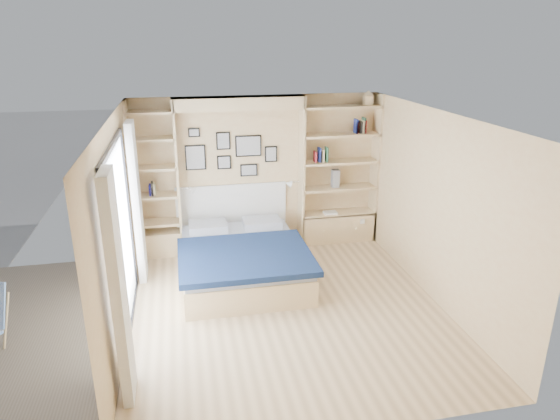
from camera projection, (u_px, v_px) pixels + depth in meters
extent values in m
plane|color=tan|center=(286.00, 308.00, 6.55)|extent=(4.50, 4.50, 0.00)
plane|color=#D1B785|center=(258.00, 172.00, 8.21)|extent=(4.00, 0.00, 4.00)
plane|color=#D1B785|center=(346.00, 313.00, 4.06)|extent=(4.00, 0.00, 4.00)
plane|color=#D1B785|center=(118.00, 231.00, 5.76)|extent=(0.00, 4.50, 4.50)
plane|color=#D1B785|center=(436.00, 208.00, 6.51)|extent=(0.00, 4.50, 4.50)
plane|color=white|center=(287.00, 117.00, 5.72)|extent=(4.50, 4.50, 0.00)
cube|color=#D6B685|center=(178.00, 179.00, 7.81)|extent=(0.04, 0.35, 2.50)
cube|color=#D6B685|center=(301.00, 173.00, 8.19)|extent=(0.04, 0.35, 2.50)
cube|color=#D6B685|center=(239.00, 103.00, 7.61)|extent=(2.00, 0.35, 0.20)
cube|color=#D6B685|center=(375.00, 169.00, 8.43)|extent=(0.04, 0.35, 2.50)
cube|color=#D6B685|center=(133.00, 182.00, 7.68)|extent=(0.04, 0.35, 2.50)
cube|color=#D6B685|center=(337.00, 226.00, 8.64)|extent=(1.30, 0.35, 0.50)
cube|color=#D6B685|center=(160.00, 243.00, 8.09)|extent=(0.70, 0.35, 0.40)
cube|color=black|center=(111.00, 147.00, 5.44)|extent=(0.04, 2.08, 0.06)
cube|color=black|center=(131.00, 322.00, 6.17)|extent=(0.04, 2.08, 0.06)
cube|color=black|center=(112.00, 283.00, 4.87)|extent=(0.04, 0.06, 2.20)
cube|color=black|center=(129.00, 214.00, 6.75)|extent=(0.04, 0.06, 2.20)
cube|color=silver|center=(121.00, 241.00, 5.80)|extent=(0.01, 2.00, 2.20)
cube|color=white|center=(118.00, 291.00, 4.61)|extent=(0.10, 0.45, 2.30)
cube|color=white|center=(137.00, 203.00, 7.01)|extent=(0.10, 0.45, 2.30)
cube|color=#D6B685|center=(338.00, 213.00, 8.56)|extent=(1.30, 0.35, 0.04)
cube|color=#D6B685|center=(339.00, 188.00, 8.41)|extent=(1.30, 0.35, 0.04)
cube|color=#D6B685|center=(340.00, 162.00, 8.26)|extent=(1.30, 0.35, 0.04)
cube|color=#D6B685|center=(341.00, 135.00, 8.11)|extent=(1.30, 0.35, 0.04)
cube|color=#D6B685|center=(342.00, 107.00, 7.96)|extent=(1.30, 0.35, 0.04)
cube|color=#D6B685|center=(158.00, 223.00, 7.97)|extent=(0.70, 0.35, 0.04)
cube|color=#D6B685|center=(156.00, 196.00, 7.82)|extent=(0.70, 0.35, 0.04)
cube|color=#D6B685|center=(154.00, 168.00, 7.67)|extent=(0.70, 0.35, 0.04)
cube|color=#D6B685|center=(151.00, 139.00, 7.52)|extent=(0.70, 0.35, 0.04)
cube|color=#D6B685|center=(149.00, 112.00, 7.39)|extent=(0.70, 0.35, 0.04)
cube|color=#D6B685|center=(242.00, 265.00, 7.32)|extent=(1.72, 2.15, 0.38)
cube|color=#9EA2AC|center=(242.00, 251.00, 7.24)|extent=(1.68, 2.11, 0.10)
cube|color=#0F1E3C|center=(245.00, 256.00, 6.88)|extent=(1.82, 1.51, 0.08)
cube|color=#9EA2AC|center=(208.00, 227.00, 7.84)|extent=(0.59, 0.43, 0.12)
cube|color=#9EA2AC|center=(262.00, 223.00, 8.01)|extent=(0.59, 0.43, 0.12)
cube|color=white|center=(232.00, 205.00, 8.28)|extent=(1.82, 0.04, 0.70)
cube|color=black|center=(195.00, 158.00, 7.90)|extent=(0.32, 0.02, 0.40)
cube|color=gray|center=(195.00, 158.00, 7.89)|extent=(0.28, 0.01, 0.36)
cube|color=black|center=(223.00, 141.00, 7.90)|extent=(0.22, 0.02, 0.28)
cube|color=gray|center=(223.00, 141.00, 7.89)|extent=(0.18, 0.01, 0.24)
cube|color=black|center=(224.00, 162.00, 8.02)|extent=(0.22, 0.02, 0.22)
cube|color=gray|center=(224.00, 162.00, 8.01)|extent=(0.18, 0.01, 0.18)
cube|color=black|center=(248.00, 146.00, 8.01)|extent=(0.42, 0.02, 0.34)
cube|color=gray|center=(248.00, 146.00, 8.00)|extent=(0.38, 0.01, 0.30)
cube|color=black|center=(249.00, 170.00, 8.15)|extent=(0.28, 0.02, 0.20)
cube|color=gray|center=(249.00, 170.00, 8.14)|extent=(0.24, 0.01, 0.16)
cube|color=black|center=(271.00, 154.00, 8.13)|extent=(0.20, 0.02, 0.26)
cube|color=gray|center=(271.00, 154.00, 8.12)|extent=(0.16, 0.01, 0.22)
cube|color=black|center=(194.00, 132.00, 7.77)|extent=(0.18, 0.02, 0.14)
cube|color=gray|center=(194.00, 133.00, 7.76)|extent=(0.14, 0.01, 0.10)
cylinder|color=silver|center=(187.00, 188.00, 7.81)|extent=(0.20, 0.02, 0.02)
cone|color=white|center=(194.00, 189.00, 7.83)|extent=(0.13, 0.12, 0.15)
cylinder|color=silver|center=(294.00, 182.00, 8.13)|extent=(0.20, 0.02, 0.02)
cone|color=white|center=(288.00, 183.00, 8.12)|extent=(0.13, 0.12, 0.15)
cube|color=#A52635|center=(315.00, 157.00, 8.14)|extent=(0.02, 0.15, 0.17)
cube|color=navy|center=(319.00, 155.00, 8.14)|extent=(0.03, 0.15, 0.24)
cube|color=black|center=(320.00, 156.00, 8.15)|extent=(0.03, 0.15, 0.19)
cube|color=#BFB28C|center=(322.00, 155.00, 8.15)|extent=(0.04, 0.15, 0.21)
cube|color=#26593F|center=(326.00, 154.00, 8.16)|extent=(0.03, 0.15, 0.24)
cube|color=#A51E1E|center=(356.00, 127.00, 8.11)|extent=(0.02, 0.15, 0.19)
cube|color=navy|center=(356.00, 126.00, 8.11)|extent=(0.03, 0.15, 0.23)
cube|color=black|center=(360.00, 127.00, 8.13)|extent=(0.03, 0.15, 0.20)
cube|color=#BFB28C|center=(363.00, 127.00, 8.13)|extent=(0.04, 0.15, 0.21)
cube|color=#26593F|center=(364.00, 125.00, 8.13)|extent=(0.03, 0.15, 0.25)
cube|color=#A51E1E|center=(364.00, 126.00, 8.14)|extent=(0.03, 0.15, 0.21)
cube|color=navy|center=(150.00, 190.00, 7.77)|extent=(0.02, 0.15, 0.17)
cube|color=black|center=(152.00, 189.00, 7.77)|extent=(0.03, 0.15, 0.21)
cube|color=tan|center=(155.00, 189.00, 7.78)|extent=(0.03, 0.15, 0.19)
cube|color=#D6B685|center=(368.00, 100.00, 8.00)|extent=(0.13, 0.13, 0.15)
cone|color=#D6B685|center=(368.00, 93.00, 7.97)|extent=(0.20, 0.20, 0.08)
cube|color=slate|center=(335.00, 178.00, 8.33)|extent=(0.12, 0.12, 0.30)
cube|color=white|center=(330.00, 213.00, 8.47)|extent=(0.22, 0.16, 0.03)
cylinder|color=tan|center=(6.00, 322.00, 5.69)|extent=(0.11, 0.31, 0.63)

